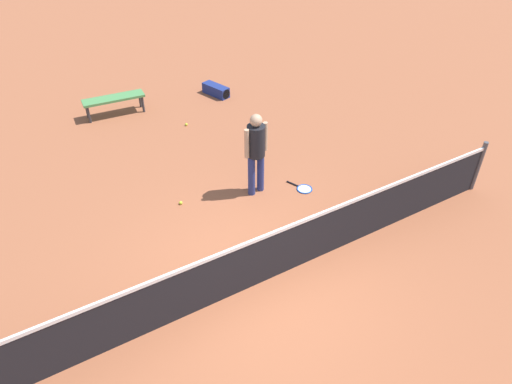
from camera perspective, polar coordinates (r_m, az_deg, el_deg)
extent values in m
plane|color=#9E5638|center=(7.53, -0.01, -11.10)|extent=(40.00, 40.00, 0.00)
cylinder|color=#4C4C51|center=(10.08, 25.35, 2.86)|extent=(0.09, 0.09, 1.07)
cube|color=black|center=(7.20, -0.01, -8.68)|extent=(10.00, 0.02, 0.91)
cube|color=white|center=(6.86, -0.01, -5.85)|extent=(10.00, 0.04, 0.06)
cylinder|color=navy|center=(9.14, 0.55, 2.46)|extent=(0.16, 0.16, 0.85)
cylinder|color=navy|center=(9.03, -0.54, 1.97)|extent=(0.16, 0.16, 0.85)
cylinder|color=black|center=(8.68, 0.01, 6.21)|extent=(0.38, 0.38, 0.62)
cylinder|color=tan|center=(8.79, 1.11, 6.76)|extent=(0.10, 0.10, 0.58)
cylinder|color=tan|center=(8.56, -1.13, 5.86)|extent=(0.10, 0.10, 0.58)
sphere|color=tan|center=(8.48, 0.01, 8.68)|extent=(0.26, 0.26, 0.23)
torus|color=blue|center=(9.43, 5.90, 0.37)|extent=(0.41, 0.41, 0.02)
cylinder|color=silver|center=(9.43, 5.90, 0.37)|extent=(0.35, 0.35, 0.00)
cylinder|color=black|center=(9.54, 4.46, 1.01)|extent=(0.14, 0.27, 0.03)
sphere|color=#C6E033|center=(7.54, -24.47, -15.35)|extent=(0.07, 0.07, 0.07)
sphere|color=#C6E033|center=(9.53, 15.37, -0.34)|extent=(0.07, 0.07, 0.07)
sphere|color=#C6E033|center=(9.10, -9.11, -1.30)|extent=(0.07, 0.07, 0.07)
sphere|color=#C6E033|center=(11.69, -8.45, 8.11)|extent=(0.07, 0.07, 0.07)
cube|color=#4C8C4C|center=(12.40, -16.90, 10.82)|extent=(1.53, 0.53, 0.06)
cylinder|color=#333338|center=(12.73, -13.89, 10.83)|extent=(0.07, 0.07, 0.42)
cylinder|color=#333338|center=(12.58, -19.83, 9.36)|extent=(0.07, 0.07, 0.42)
cylinder|color=#333338|center=(12.47, -13.54, 10.30)|extent=(0.07, 0.07, 0.42)
cylinder|color=#333338|center=(12.31, -19.60, 8.79)|extent=(0.07, 0.07, 0.42)
cube|color=navy|center=(13.10, -4.89, 12.21)|extent=(0.51, 0.85, 0.28)
cylinder|color=black|center=(12.87, -3.78, 11.79)|extent=(0.28, 0.18, 0.27)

